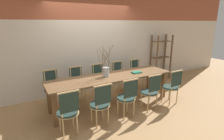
{
  "coord_description": "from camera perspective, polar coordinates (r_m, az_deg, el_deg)",
  "views": [
    {
      "loc": [
        -1.99,
        -3.53,
        2.01
      ],
      "look_at": [
        0.0,
        0.0,
        0.9
      ],
      "focal_mm": 28.0,
      "sensor_mm": 36.0,
      "label": 1
    }
  ],
  "objects": [
    {
      "name": "chair_far_rightend",
      "position": [
        5.56,
        8.09,
        -0.78
      ],
      "size": [
        0.42,
        0.42,
        0.89
      ],
      "rotation": [
        0.0,
        0.0,
        3.14
      ],
      "color": "#233833",
      "rests_on": "ground_plane"
    },
    {
      "name": "chair_far_left",
      "position": [
        4.68,
        -11.19,
        -4.01
      ],
      "size": [
        0.42,
        0.42,
        0.89
      ],
      "rotation": [
        0.0,
        0.0,
        3.14
      ],
      "color": "#233833",
      "rests_on": "ground_plane"
    },
    {
      "name": "shelving_rack",
      "position": [
        6.52,
        15.7,
        3.96
      ],
      "size": [
        0.72,
        0.35,
        1.59
      ],
      "color": "brown",
      "rests_on": "ground_plane"
    },
    {
      "name": "chair_near_leftend",
      "position": [
        3.3,
        -14.13,
        -12.75
      ],
      "size": [
        0.42,
        0.42,
        0.89
      ],
      "color": "#233833",
      "rests_on": "ground_plane"
    },
    {
      "name": "dining_table",
      "position": [
        4.27,
        0.0,
        -3.1
      ],
      "size": [
        3.11,
        0.81,
        0.75
      ],
      "color": "brown",
      "rests_on": "ground_plane"
    },
    {
      "name": "ground_plane",
      "position": [
        4.52,
        0.0,
        -11.05
      ],
      "size": [
        16.0,
        16.0,
        0.0
      ],
      "primitive_type": "plane",
      "color": "#A87F51"
    },
    {
      "name": "chair_near_center",
      "position": [
        3.78,
        4.99,
        -8.56
      ],
      "size": [
        0.42,
        0.42,
        0.89
      ],
      "color": "#233833",
      "rests_on": "ground_plane"
    },
    {
      "name": "chair_far_leftend",
      "position": [
        4.54,
        -18.94,
        -5.19
      ],
      "size": [
        0.42,
        0.42,
        0.89
      ],
      "rotation": [
        0.0,
        0.0,
        3.14
      ],
      "color": "#233833",
      "rests_on": "ground_plane"
    },
    {
      "name": "book_stack",
      "position": [
        4.55,
        8.04,
        -0.74
      ],
      "size": [
        0.27,
        0.2,
        0.03
      ],
      "color": "#1E6B4C",
      "rests_on": "dining_table"
    },
    {
      "name": "chair_near_left",
      "position": [
        3.49,
        -3.75,
        -10.63
      ],
      "size": [
        0.42,
        0.42,
        0.89
      ],
      "color": "#233833",
      "rests_on": "ground_plane"
    },
    {
      "name": "chair_near_rightend",
      "position": [
        4.63,
        19.0,
        -4.8
      ],
      "size": [
        0.42,
        0.42,
        0.89
      ],
      "color": "#233833",
      "rests_on": "ground_plane"
    },
    {
      "name": "chair_far_center",
      "position": [
        4.91,
        -4.08,
        -2.85
      ],
      "size": [
        0.42,
        0.42,
        0.89
      ],
      "rotation": [
        0.0,
        0.0,
        3.14
      ],
      "color": "#233833",
      "rests_on": "ground_plane"
    },
    {
      "name": "chair_near_right",
      "position": [
        4.16,
        12.52,
        -6.59
      ],
      "size": [
        0.42,
        0.42,
        0.89
      ],
      "color": "#233833",
      "rests_on": "ground_plane"
    },
    {
      "name": "wall_rear",
      "position": [
        5.17,
        -6.77,
        10.67
      ],
      "size": [
        12.0,
        0.06,
        3.2
      ],
      "color": "beige",
      "rests_on": "ground_plane"
    },
    {
      "name": "vase_centerpiece",
      "position": [
        4.18,
        -2.0,
        -0.38
      ],
      "size": [
        0.38,
        0.37,
        0.75
      ],
      "color": "#B2BCC1",
      "rests_on": "dining_table"
    },
    {
      "name": "chair_far_right",
      "position": [
        5.21,
        2.48,
        -1.75
      ],
      "size": [
        0.42,
        0.42,
        0.89
      ],
      "rotation": [
        0.0,
        0.0,
        3.14
      ],
      "color": "#233833",
      "rests_on": "ground_plane"
    }
  ]
}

